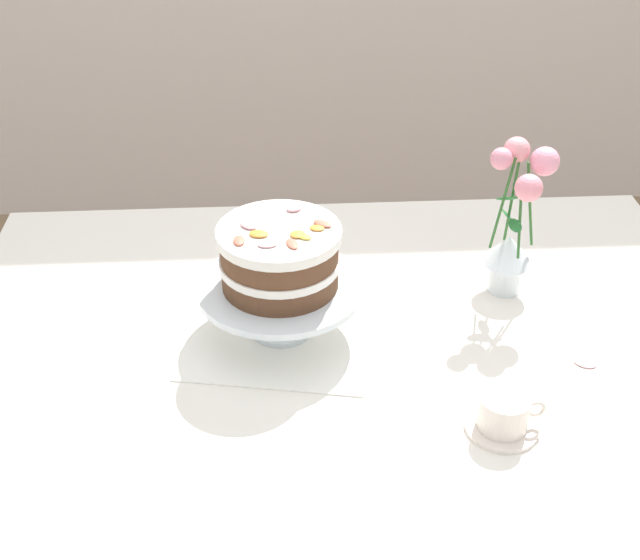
{
  "coord_description": "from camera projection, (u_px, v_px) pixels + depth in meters",
  "views": [
    {
      "loc": [
        -0.12,
        -1.18,
        1.64
      ],
      "look_at": [
        -0.04,
        0.01,
        0.86
      ],
      "focal_mm": 47.51,
      "sensor_mm": 36.0,
      "label": 1
    }
  ],
  "objects": [
    {
      "name": "dining_table",
      "position": [
        346.0,
        390.0,
        1.51
      ],
      "size": [
        1.4,
        1.0,
        0.74
      ],
      "color": "white",
      "rests_on": "ground"
    },
    {
      "name": "linen_napkin",
      "position": [
        282.0,
        330.0,
        1.5
      ],
      "size": [
        0.37,
        0.37,
        0.0
      ],
      "primitive_type": "cube",
      "rotation": [
        0.0,
        0.0,
        -0.19
      ],
      "color": "white",
      "rests_on": "dining_table"
    },
    {
      "name": "cake_stand",
      "position": [
        281.0,
        292.0,
        1.46
      ],
      "size": [
        0.29,
        0.29,
        0.1
      ],
      "color": "silver",
      "rests_on": "linen_napkin"
    },
    {
      "name": "layer_cake",
      "position": [
        280.0,
        257.0,
        1.42
      ],
      "size": [
        0.21,
        0.21,
        0.12
      ],
      "color": "brown",
      "rests_on": "cake_stand"
    },
    {
      "name": "flower_vase",
      "position": [
        514.0,
        226.0,
        1.53
      ],
      "size": [
        0.12,
        0.12,
        0.3
      ],
      "color": "silver",
      "rests_on": "dining_table"
    },
    {
      "name": "teacup",
      "position": [
        504.0,
        415.0,
        1.28
      ],
      "size": [
        0.12,
        0.11,
        0.06
      ],
      "color": "silver",
      "rests_on": "dining_table"
    },
    {
      "name": "loose_petal_0",
      "position": [
        585.0,
        363.0,
        1.43
      ],
      "size": [
        0.05,
        0.04,
        0.0
      ],
      "primitive_type": "ellipsoid",
      "rotation": [
        0.0,
        0.0,
        5.79
      ],
      "color": "pink",
      "rests_on": "dining_table"
    }
  ]
}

